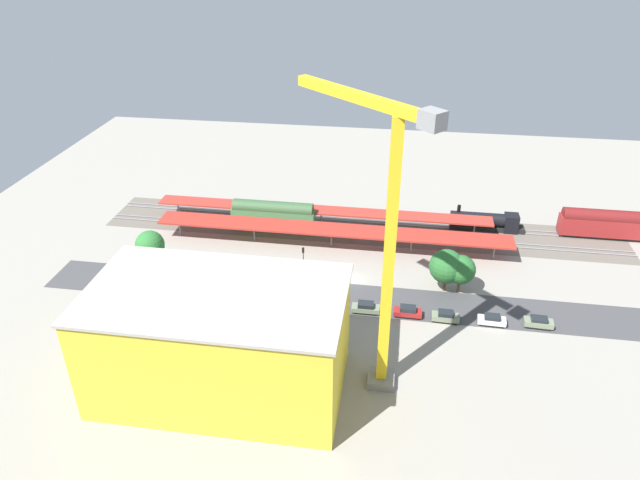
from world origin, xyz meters
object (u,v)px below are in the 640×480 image
at_px(locomotive, 488,222).
at_px(construction_building, 220,342).
at_px(traffic_light, 303,259).
at_px(parked_car_0, 539,323).
at_px(street_tree_2, 461,270).
at_px(freight_coach_far, 273,215).
at_px(parked_car_3, 408,312).
at_px(platform_canopy_near, 331,230).
at_px(tower_crane, 383,237).
at_px(street_tree_1, 150,245).
at_px(parked_car_6, 283,300).
at_px(parked_car_5, 322,306).
at_px(passenger_coach, 609,223).
at_px(parked_car_2, 445,317).
at_px(parked_car_1, 492,320).
at_px(box_truck_1, 306,310).
at_px(street_tree_0, 446,266).
at_px(parked_car_4, 366,308).
at_px(platform_canopy_far, 321,210).
at_px(box_truck_0, 211,306).
at_px(parked_car_7, 245,297).

bearing_deg(locomotive, construction_building, 51.87).
bearing_deg(traffic_light, parked_car_0, 168.61).
xyz_separation_m(construction_building, street_tree_2, (-32.81, -27.14, -2.87)).
xyz_separation_m(freight_coach_far, parked_car_3, (-27.39, 25.83, -2.44)).
relative_size(freight_coach_far, parked_car_0, 3.78).
distance_m(platform_canopy_near, parked_car_0, 40.45).
height_order(construction_building, tower_crane, tower_crane).
height_order(street_tree_1, traffic_light, street_tree_1).
bearing_deg(parked_car_0, parked_car_6, -0.36).
distance_m(parked_car_5, parked_car_6, 6.54).
xyz_separation_m(passenger_coach, parked_car_2, (32.62, 32.20, -2.34)).
height_order(parked_car_0, construction_building, construction_building).
height_order(tower_crane, street_tree_2, tower_crane).
relative_size(platform_canopy_near, parked_car_2, 15.66).
bearing_deg(locomotive, parked_car_6, 41.28).
xyz_separation_m(passenger_coach, construction_building, (62.98, 50.94, 4.25)).
xyz_separation_m(parked_car_1, box_truck_1, (28.84, 2.98, 1.01)).
bearing_deg(parked_car_6, platform_canopy_near, -105.00).
height_order(locomotive, street_tree_0, street_tree_0).
bearing_deg(parked_car_3, construction_building, 38.09).
bearing_deg(parked_car_3, street_tree_1, -9.73).
height_order(street_tree_0, traffic_light, street_tree_0).
height_order(box_truck_1, street_tree_2, street_tree_2).
xyz_separation_m(parked_car_5, construction_building, (10.78, 18.94, 6.67)).
bearing_deg(parked_car_0, platform_canopy_near, -29.99).
bearing_deg(parked_car_4, platform_canopy_far, -68.04).
relative_size(street_tree_0, street_tree_1, 1.03).
bearing_deg(street_tree_0, street_tree_1, 0.48).
bearing_deg(platform_canopy_near, parked_car_0, 150.01).
bearing_deg(parked_car_5, parked_car_4, -177.01).
bearing_deg(traffic_light, passenger_coach, -157.11).
distance_m(parked_car_3, street_tree_2, 12.12).
bearing_deg(parked_car_4, street_tree_2, -152.48).
distance_m(passenger_coach, parked_car_5, 61.28).
bearing_deg(box_truck_0, parked_car_6, -158.40).
relative_size(freight_coach_far, tower_crane, 0.43).
distance_m(parked_car_3, parked_car_6, 20.21).
relative_size(platform_canopy_far, box_truck_1, 7.94).
distance_m(street_tree_0, street_tree_1, 51.69).
relative_size(street_tree_0, traffic_light, 1.17).
relative_size(parked_car_7, construction_building, 0.14).
bearing_deg(parked_car_4, box_truck_0, 9.37).
xyz_separation_m(parked_car_7, box_truck_0, (4.42, 4.30, 0.78)).
distance_m(box_truck_1, street_tree_0, 24.89).
height_order(platform_canopy_far, passenger_coach, passenger_coach).
height_order(parked_car_1, street_tree_2, street_tree_2).
bearing_deg(platform_canopy_near, platform_canopy_far, -68.30).
bearing_deg(street_tree_2, parked_car_5, 20.41).
relative_size(platform_canopy_far, parked_car_6, 15.17).
height_order(parked_car_6, traffic_light, traffic_light).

